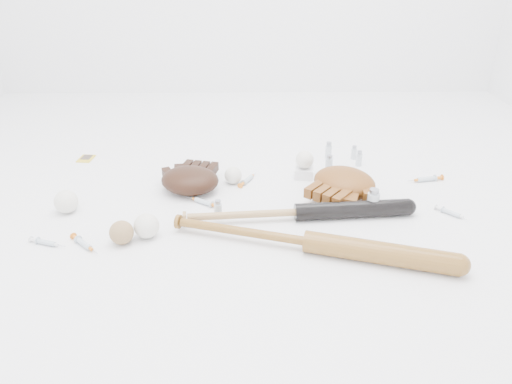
{
  "coord_description": "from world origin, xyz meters",
  "views": [
    {
      "loc": [
        0.01,
        -1.55,
        0.85
      ],
      "look_at": [
        0.03,
        0.01,
        0.06
      ],
      "focal_mm": 35.0,
      "sensor_mm": 36.0,
      "label": 1
    }
  ],
  "objects_px": {
    "bat_wood": "(308,242)",
    "pedestal": "(304,173)",
    "glove_dark": "(190,180)",
    "bat_dark": "(298,212)"
  },
  "relations": [
    {
      "from": "bat_wood",
      "to": "glove_dark",
      "type": "height_order",
      "value": "glove_dark"
    },
    {
      "from": "bat_dark",
      "to": "glove_dark",
      "type": "bearing_deg",
      "value": 145.32
    },
    {
      "from": "glove_dark",
      "to": "pedestal",
      "type": "xyz_separation_m",
      "value": [
        0.44,
        0.12,
        -0.03
      ]
    },
    {
      "from": "bat_wood",
      "to": "pedestal",
      "type": "height_order",
      "value": "bat_wood"
    },
    {
      "from": "bat_dark",
      "to": "bat_wood",
      "type": "xyz_separation_m",
      "value": [
        0.01,
        -0.19,
        0.0
      ]
    },
    {
      "from": "bat_wood",
      "to": "pedestal",
      "type": "bearing_deg",
      "value": 102.58
    },
    {
      "from": "glove_dark",
      "to": "bat_dark",
      "type": "bearing_deg",
      "value": -16.42
    },
    {
      "from": "bat_wood",
      "to": "pedestal",
      "type": "distance_m",
      "value": 0.53
    },
    {
      "from": "bat_wood",
      "to": "pedestal",
      "type": "xyz_separation_m",
      "value": [
        0.04,
        0.53,
        -0.01
      ]
    },
    {
      "from": "glove_dark",
      "to": "bat_wood",
      "type": "bearing_deg",
      "value": -32.34
    }
  ]
}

